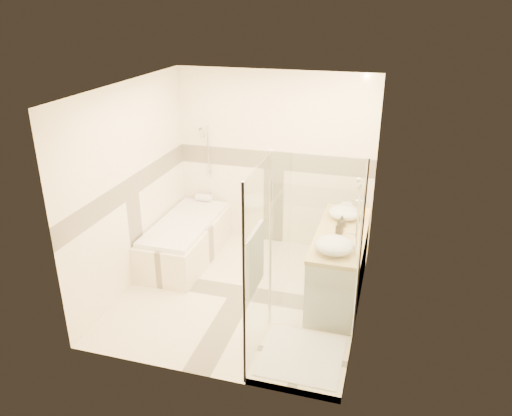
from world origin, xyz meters
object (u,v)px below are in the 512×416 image
(shower_enclosure, at_px, (293,314))
(vessel_sink_far, at_px, (334,245))
(bathtub, at_px, (186,238))
(amenity_bottle_a, at_px, (340,227))
(vanity, at_px, (339,264))
(vessel_sink_near, at_px, (345,212))
(amenity_bottle_b, at_px, (342,221))

(shower_enclosure, height_order, vessel_sink_far, shower_enclosure)
(bathtub, distance_m, amenity_bottle_a, 2.26)
(vanity, distance_m, amenity_bottle_a, 0.51)
(bathtub, xyz_separation_m, vessel_sink_far, (2.13, -0.88, 0.63))
(vessel_sink_near, relative_size, vessel_sink_far, 0.94)
(shower_enclosure, xyz_separation_m, amenity_bottle_a, (0.27, 1.22, 0.43))
(bathtub, xyz_separation_m, shower_enclosure, (1.86, -1.62, 0.20))
(bathtub, relative_size, vanity, 1.05)
(bathtub, height_order, vessel_sink_far, vessel_sink_far)
(amenity_bottle_a, bearing_deg, vessel_sink_near, 90.00)
(shower_enclosure, distance_m, amenity_bottle_a, 1.32)
(amenity_bottle_b, bearing_deg, shower_enclosure, -100.97)
(vanity, distance_m, vessel_sink_far, 0.73)
(amenity_bottle_a, distance_m, amenity_bottle_b, 0.19)
(shower_enclosure, xyz_separation_m, vessel_sink_near, (0.27, 1.67, 0.42))
(vessel_sink_near, height_order, amenity_bottle_b, vessel_sink_near)
(vanity, relative_size, amenity_bottle_a, 9.77)
(vessel_sink_far, relative_size, amenity_bottle_b, 2.97)
(shower_enclosure, distance_m, vessel_sink_near, 1.75)
(vessel_sink_far, distance_m, amenity_bottle_b, 0.67)
(vanity, height_order, vessel_sink_near, vessel_sink_near)
(vessel_sink_near, xyz_separation_m, amenity_bottle_b, (0.00, -0.26, -0.01))
(bathtub, relative_size, vessel_sink_far, 4.03)
(vessel_sink_near, bearing_deg, shower_enclosure, -99.27)
(bathtub, relative_size, amenity_bottle_b, 11.96)
(amenity_bottle_b, bearing_deg, vessel_sink_far, -90.00)
(vessel_sink_near, relative_size, amenity_bottle_a, 2.40)
(vessel_sink_near, height_order, amenity_bottle_a, amenity_bottle_a)
(amenity_bottle_b, bearing_deg, amenity_bottle_a, -90.00)
(bathtub, bearing_deg, vanity, -9.25)
(vanity, xyz_separation_m, vessel_sink_near, (-0.02, 0.40, 0.50))
(vanity, bearing_deg, shower_enclosure, -102.97)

